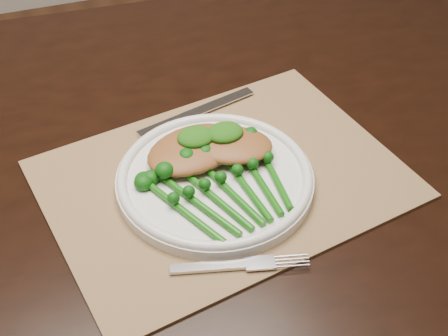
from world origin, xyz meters
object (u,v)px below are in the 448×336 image
object	(u,v)px
dining_table	(155,286)
placemat	(223,179)
chicken_fillet_left	(193,149)
broccolini_bundle	(230,192)
dinner_plate	(215,178)

from	to	relation	value
dining_table	placemat	xyz separation A→B (m)	(0.10, -0.13, 0.38)
chicken_fillet_left	broccolini_bundle	size ratio (longest dim) A/B	0.66
chicken_fillet_left	broccolini_bundle	bearing A→B (deg)	-90.58
chicken_fillet_left	placemat	bearing A→B (deg)	-66.79
placemat	dinner_plate	size ratio (longest dim) A/B	1.77
dinner_plate	chicken_fillet_left	bearing A→B (deg)	108.18
broccolini_bundle	placemat	bearing A→B (deg)	67.64
dinner_plate	broccolini_bundle	size ratio (longest dim) A/B	1.29
dinner_plate	broccolini_bundle	xyz separation A→B (m)	(0.01, -0.04, 0.01)
placemat	chicken_fillet_left	xyz separation A→B (m)	(-0.03, 0.04, 0.03)
dining_table	broccolini_bundle	xyz separation A→B (m)	(0.09, -0.18, 0.40)
placemat	chicken_fillet_left	bearing A→B (deg)	118.37
dinner_plate	chicken_fillet_left	world-z (taller)	chicken_fillet_left
placemat	chicken_fillet_left	world-z (taller)	chicken_fillet_left
dinner_plate	placemat	bearing A→B (deg)	28.90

